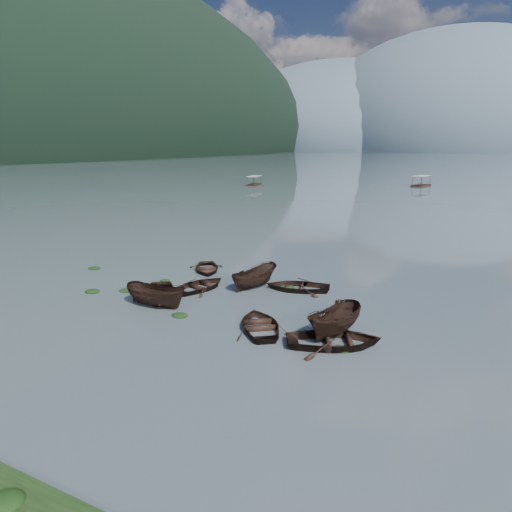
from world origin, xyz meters
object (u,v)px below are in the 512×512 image
at_px(rowboat_3, 260,329).
at_px(pontoon_centre, 421,186).
at_px(pontoon_left, 254,185).
at_px(rowboat_0, 158,297).

relative_size(rowboat_3, pontoon_centre, 0.68).
height_order(rowboat_3, pontoon_left, pontoon_left).
bearing_deg(rowboat_3, pontoon_left, -98.61).
bearing_deg(rowboat_0, pontoon_left, 79.32).
distance_m(rowboat_3, pontoon_left, 97.33).
xyz_separation_m(rowboat_0, rowboat_3, (8.93, -1.76, 0.00)).
height_order(rowboat_3, pontoon_centre, pontoon_centre).
bearing_deg(pontoon_centre, rowboat_0, -77.52).
height_order(rowboat_0, pontoon_left, pontoon_left).
relative_size(rowboat_0, pontoon_left, 0.80).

